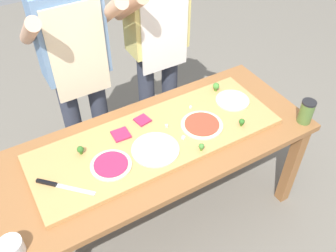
% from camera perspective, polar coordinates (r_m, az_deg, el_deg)
% --- Properties ---
extents(ground_plane, '(8.00, 8.00, 0.00)m').
position_cam_1_polar(ground_plane, '(2.70, -1.68, -13.70)').
color(ground_plane, '#6B665B').
extents(prep_table, '(1.86, 0.76, 0.74)m').
position_cam_1_polar(prep_table, '(2.19, -2.02, -4.31)').
color(prep_table, brown).
rests_on(prep_table, ground).
extents(cutting_board, '(1.44, 0.51, 0.03)m').
position_cam_1_polar(cutting_board, '(2.12, -1.75, -1.93)').
color(cutting_board, tan).
rests_on(cutting_board, prep_table).
extents(chefs_knife, '(0.24, 0.24, 0.02)m').
position_cam_1_polar(chefs_knife, '(1.96, -16.69, -8.65)').
color(chefs_knife, '#B7BABF').
rests_on(chefs_knife, cutting_board).
extents(pizza_whole_cheese_artichoke, '(0.21, 0.21, 0.02)m').
position_cam_1_polar(pizza_whole_cheese_artichoke, '(2.38, 9.87, 3.93)').
color(pizza_whole_cheese_artichoke, beige).
rests_on(pizza_whole_cheese_artichoke, cutting_board).
extents(pizza_whole_tomato_red, '(0.25, 0.25, 0.02)m').
position_cam_1_polar(pizza_whole_tomato_red, '(2.18, 5.22, 0.20)').
color(pizza_whole_tomato_red, beige).
rests_on(pizza_whole_tomato_red, cutting_board).
extents(pizza_whole_beet_magenta, '(0.22, 0.22, 0.02)m').
position_cam_1_polar(pizza_whole_beet_magenta, '(1.98, -8.75, -5.92)').
color(pizza_whole_beet_magenta, beige).
rests_on(pizza_whole_beet_magenta, cutting_board).
extents(pizza_whole_white_garlic, '(0.27, 0.27, 0.02)m').
position_cam_1_polar(pizza_whole_white_garlic, '(2.04, -1.95, -3.58)').
color(pizza_whole_white_garlic, beige).
rests_on(pizza_whole_white_garlic, cutting_board).
extents(pizza_slice_far_right, '(0.10, 0.10, 0.01)m').
position_cam_1_polar(pizza_slice_far_right, '(2.13, -7.25, -1.30)').
color(pizza_slice_far_right, '#9E234C').
rests_on(pizza_slice_far_right, cutting_board).
extents(pizza_slice_near_left, '(0.09, 0.09, 0.01)m').
position_cam_1_polar(pizza_slice_near_left, '(2.21, -3.94, 0.91)').
color(pizza_slice_near_left, '#9E234C').
rests_on(pizza_slice_near_left, cutting_board).
extents(broccoli_floret_center_left, '(0.03, 0.03, 0.05)m').
position_cam_1_polar(broccoli_floret_center_left, '(2.03, 5.15, -3.16)').
color(broccoli_floret_center_left, '#487A23').
rests_on(broccoli_floret_center_left, cutting_board).
extents(broccoli_floret_back_right, '(0.04, 0.04, 0.05)m').
position_cam_1_polar(broccoli_floret_back_right, '(2.06, -13.32, -3.55)').
color(broccoli_floret_back_right, '#366618').
rests_on(broccoli_floret_back_right, cutting_board).
extents(broccoli_floret_center_right, '(0.04, 0.04, 0.05)m').
position_cam_1_polar(broccoli_floret_center_right, '(2.20, 11.26, 0.64)').
color(broccoli_floret_center_right, '#366618').
rests_on(broccoli_floret_center_right, cutting_board).
extents(broccoli_floret_front_mid, '(0.04, 0.04, 0.06)m').
position_cam_1_polar(broccoli_floret_front_mid, '(2.44, 7.38, 6.07)').
color(broccoli_floret_front_mid, '#487A23').
rests_on(broccoli_floret_front_mid, cutting_board).
extents(cheese_crumble_a, '(0.02, 0.02, 0.02)m').
position_cam_1_polar(cheese_crumble_a, '(2.10, 2.38, -1.79)').
color(cheese_crumble_a, white).
rests_on(cheese_crumble_a, cutting_board).
extents(cheese_crumble_b, '(0.02, 0.02, 0.01)m').
position_cam_1_polar(cheese_crumble_b, '(2.30, 3.50, 2.92)').
color(cheese_crumble_b, white).
rests_on(cheese_crumble_b, cutting_board).
extents(cheese_crumble_c, '(0.02, 0.02, 0.02)m').
position_cam_1_polar(cheese_crumble_c, '(2.17, -0.24, 0.01)').
color(cheese_crumble_c, silver).
rests_on(cheese_crumble_c, cutting_board).
extents(flour_cup, '(0.10, 0.10, 0.08)m').
position_cam_1_polar(flour_cup, '(1.82, -22.85, -16.89)').
color(flour_cup, white).
rests_on(flour_cup, prep_table).
extents(sauce_jar, '(0.08, 0.08, 0.15)m').
position_cam_1_polar(sauce_jar, '(2.35, 20.49, 2.08)').
color(sauce_jar, '#517033').
rests_on(sauce_jar, prep_table).
extents(cook_left, '(0.54, 0.39, 1.67)m').
position_cam_1_polar(cook_left, '(2.39, -14.03, 9.89)').
color(cook_left, '#333847').
rests_on(cook_left, ground).
extents(cook_right, '(0.54, 0.39, 1.67)m').
position_cam_1_polar(cook_right, '(2.57, -1.60, 13.73)').
color(cook_right, '#333847').
rests_on(cook_right, ground).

